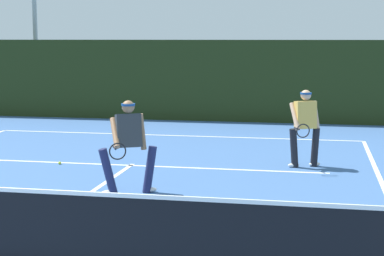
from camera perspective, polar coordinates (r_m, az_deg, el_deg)
court_line_baseline_far at (r=18.18m, az=-1.58°, el=-0.67°), size 10.46×0.10×0.01m
court_line_service at (r=14.02m, az=-5.51°, el=-3.34°), size 8.53×0.10×0.01m
court_line_centre at (r=11.22m, az=-9.97°, el=-6.33°), size 0.10×6.40×0.01m
player_near at (r=11.34m, az=-5.70°, el=-1.31°), size 1.01×1.03×1.68m
player_far at (r=13.86m, az=10.08°, el=0.30°), size 0.73×0.94×1.67m
tennis_ball_extra at (r=14.36m, az=-11.75°, el=-3.07°), size 0.07×0.07×0.07m
back_fence_windscreen at (r=21.29m, az=0.39°, el=4.26°), size 20.03×0.12×2.70m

